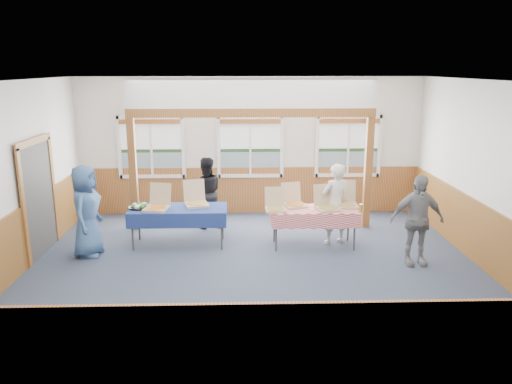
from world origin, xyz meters
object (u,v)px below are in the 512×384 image
(table_right, at_px, (314,212))
(woman_black, at_px, (206,193))
(man_blue, at_px, (86,211))
(table_left, at_px, (178,210))
(person_grey, at_px, (417,220))
(woman_white, at_px, (335,204))

(table_right, bearing_deg, woman_black, 165.01)
(table_right, xyz_separation_m, man_blue, (-4.24, -0.36, 0.16))
(table_left, distance_m, man_blue, 1.70)
(table_right, relative_size, woman_black, 1.16)
(table_right, height_order, woman_black, woman_black)
(woman_black, bearing_deg, person_grey, 138.85)
(table_right, distance_m, person_grey, 1.93)
(woman_black, relative_size, person_grey, 0.95)
(woman_black, distance_m, person_grey, 4.42)
(woman_white, distance_m, man_blue, 4.70)
(woman_black, distance_m, man_blue, 2.62)
(woman_black, bearing_deg, woman_white, 146.01)
(table_right, bearing_deg, woman_white, 33.60)
(man_blue, relative_size, person_grey, 1.05)
(woman_white, distance_m, woman_black, 2.82)
(woman_white, xyz_separation_m, man_blue, (-4.67, -0.51, 0.05))
(woman_white, height_order, woman_black, woman_white)
(table_right, height_order, person_grey, person_grey)
(woman_white, relative_size, woman_black, 1.04)
(table_left, relative_size, person_grey, 1.22)
(table_right, bearing_deg, man_blue, -160.19)
(woman_white, bearing_deg, man_blue, -15.36)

